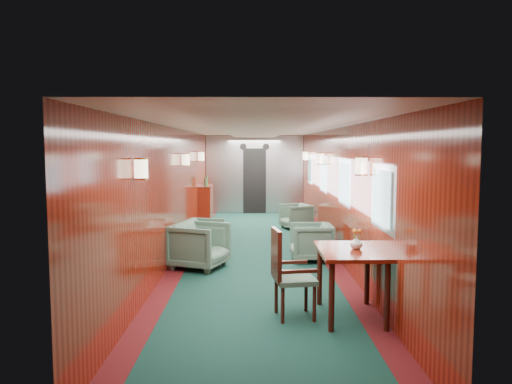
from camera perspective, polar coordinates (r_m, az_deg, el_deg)
The scene contains 12 objects.
room at distance 9.44m, azimuth 0.03°, elevation 2.65°, with size 12.00×12.10×2.40m.
bulkhead at distance 15.37m, azimuth -0.16°, elevation 1.98°, with size 2.98×0.17×2.39m.
windows_right at distance 9.83m, azimuth 8.72°, elevation 1.61°, with size 0.02×8.60×0.80m.
wall_sconces at distance 10.00m, azimuth -0.00°, elevation 3.68°, with size 2.97×7.97×0.25m.
dining_table at distance 6.16m, azimuth 10.82°, elevation -7.67°, with size 0.78×1.11×0.83m.
side_chair at distance 6.07m, azimuth 3.52°, elevation -8.86°, with size 0.55×0.57×1.08m.
credenza at distance 13.67m, azimuth -5.75°, elevation -1.30°, with size 0.35×1.12×1.28m.
flower_vase at distance 6.14m, azimuth 11.40°, elevation -5.70°, with size 0.15×0.15×0.16m, color silver.
armchair_left_near at distance 8.55m, azimuth -6.47°, elevation -6.11°, with size 0.82×0.85×0.77m, color #1A3E32.
armchair_left_far at distance 9.83m, azimuth -6.01°, elevation -4.98°, with size 0.69×0.71×0.65m, color #1A3E32.
armchair_right_near at distance 9.12m, azimuth 6.34°, elevation -5.70°, with size 0.72×0.74×0.68m, color #1A3E32.
armchair_right_far at distance 12.55m, azimuth 4.57°, elevation -2.79°, with size 0.67×0.68×0.62m, color #1A3E32.
Camera 1 is at (-0.08, -9.43, 2.07)m, focal length 35.00 mm.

